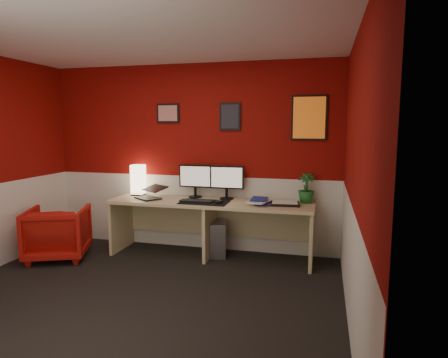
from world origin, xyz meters
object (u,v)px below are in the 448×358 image
(potted_plant, at_px, (306,188))
(pc_tower, at_px, (218,237))
(shoji_lamp, at_px, (138,181))
(monitor_right, at_px, (227,177))
(laptop, at_px, (148,191))
(desk, at_px, (210,229))
(zen_tray, at_px, (285,204))
(armchair, at_px, (58,233))
(monitor_left, at_px, (195,176))

(potted_plant, relative_size, pc_tower, 0.82)
(shoji_lamp, relative_size, pc_tower, 0.89)
(monitor_right, bearing_deg, laptop, -166.52)
(desk, relative_size, laptop, 7.88)
(zen_tray, distance_m, potted_plant, 0.36)
(monitor_right, relative_size, armchair, 0.80)
(zen_tray, xyz_separation_m, armchair, (-2.81, -0.53, -0.41))
(desk, height_order, monitor_right, monitor_right)
(pc_tower, bearing_deg, potted_plant, -8.82)
(monitor_left, height_order, armchair, monitor_left)
(pc_tower, bearing_deg, monitor_right, 24.89)
(pc_tower, height_order, armchair, armchair)
(pc_tower, bearing_deg, desk, -133.50)
(desk, xyz_separation_m, potted_plant, (1.18, 0.21, 0.55))
(shoji_lamp, xyz_separation_m, laptop, (0.25, -0.23, -0.09))
(shoji_lamp, distance_m, laptop, 0.35)
(potted_plant, bearing_deg, shoji_lamp, -179.34)
(monitor_left, xyz_separation_m, potted_plant, (1.45, -0.00, -0.10))
(potted_plant, bearing_deg, pc_tower, -175.67)
(monitor_right, xyz_separation_m, pc_tower, (-0.09, -0.07, -0.80))
(monitor_right, bearing_deg, armchair, -160.31)
(laptop, relative_size, potted_plant, 0.89)
(potted_plant, distance_m, armchair, 3.19)
(desk, xyz_separation_m, pc_tower, (0.07, 0.12, -0.14))
(laptop, bearing_deg, desk, 37.31)
(monitor_left, bearing_deg, monitor_right, -1.94)
(potted_plant, distance_m, pc_tower, 1.31)
(monitor_right, height_order, zen_tray, monitor_right)
(desk, height_order, pc_tower, desk)
(zen_tray, distance_m, armchair, 2.89)
(shoji_lamp, distance_m, monitor_left, 0.82)
(shoji_lamp, relative_size, monitor_right, 0.69)
(desk, relative_size, pc_tower, 5.78)
(monitor_left, distance_m, monitor_right, 0.44)
(armchair, bearing_deg, monitor_right, 177.11)
(monitor_left, relative_size, monitor_right, 1.00)
(desk, height_order, monitor_left, monitor_left)
(desk, distance_m, potted_plant, 1.32)
(shoji_lamp, bearing_deg, potted_plant, 0.66)
(monitor_right, bearing_deg, zen_tray, -14.33)
(desk, distance_m, pc_tower, 0.20)
(monitor_left, relative_size, armchair, 0.80)
(desk, relative_size, armchair, 3.58)
(monitor_right, height_order, potted_plant, monitor_right)
(desk, xyz_separation_m, monitor_left, (-0.27, 0.21, 0.66))
(shoji_lamp, xyz_separation_m, potted_plant, (2.27, 0.03, -0.01))
(pc_tower, distance_m, armchair, 2.05)
(laptop, height_order, zen_tray, laptop)
(monitor_left, height_order, monitor_right, same)
(pc_tower, xyz_separation_m, armchair, (-1.94, -0.65, 0.11))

